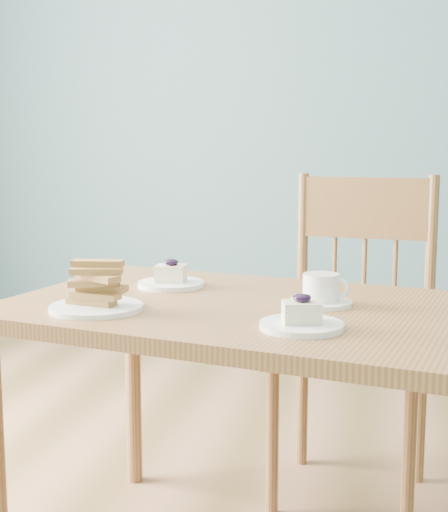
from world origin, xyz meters
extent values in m
cube|color=slate|center=(0.00, 2.50, 1.35)|extent=(5.00, 0.01, 2.70)
cube|color=olive|center=(0.01, -0.09, 0.68)|extent=(1.43, 0.99, 0.04)
cylinder|color=olive|center=(-0.51, 0.34, 0.33)|extent=(0.05, 0.05, 0.66)
cube|color=olive|center=(0.17, 0.38, 0.46)|extent=(0.51, 0.49, 0.04)
cylinder|color=olive|center=(-0.04, 0.22, 0.22)|extent=(0.04, 0.04, 0.44)
cylinder|color=olive|center=(0.34, 0.17, 0.22)|extent=(0.04, 0.04, 0.44)
cylinder|color=olive|center=(0.00, 0.59, 0.22)|extent=(0.04, 0.04, 0.44)
cylinder|color=olive|center=(0.39, 0.53, 0.22)|extent=(0.04, 0.04, 0.44)
cylinder|color=olive|center=(0.00, 0.60, 0.74)|extent=(0.03, 0.03, 0.51)
cylinder|color=olive|center=(0.40, 0.54, 0.74)|extent=(0.03, 0.03, 0.51)
cube|color=olive|center=(0.20, 0.57, 0.88)|extent=(0.39, 0.08, 0.19)
cylinder|color=olive|center=(0.10, 0.58, 0.64)|extent=(0.02, 0.02, 0.30)
cylinder|color=olive|center=(0.20, 0.57, 0.64)|extent=(0.02, 0.02, 0.30)
cylinder|color=olive|center=(0.29, 0.56, 0.64)|extent=(0.02, 0.02, 0.30)
cylinder|color=white|center=(0.09, -0.29, 0.70)|extent=(0.18, 0.18, 0.01)
cube|color=beige|center=(0.09, -0.29, 0.73)|extent=(0.09, 0.08, 0.04)
ellipsoid|color=black|center=(0.09, -0.29, 0.76)|extent=(0.04, 0.04, 0.02)
sphere|color=black|center=(0.10, -0.29, 0.76)|extent=(0.02, 0.02, 0.02)
sphere|color=black|center=(0.08, -0.28, 0.76)|extent=(0.02, 0.02, 0.02)
sphere|color=black|center=(0.09, -0.30, 0.76)|extent=(0.02, 0.02, 0.02)
cylinder|color=white|center=(-0.31, 0.10, 0.70)|extent=(0.18, 0.18, 0.01)
cube|color=beige|center=(-0.31, 0.10, 0.73)|extent=(0.08, 0.07, 0.05)
ellipsoid|color=black|center=(-0.31, 0.10, 0.76)|extent=(0.04, 0.04, 0.02)
sphere|color=black|center=(-0.30, 0.10, 0.76)|extent=(0.02, 0.02, 0.02)
sphere|color=black|center=(-0.32, 0.10, 0.76)|extent=(0.02, 0.02, 0.02)
sphere|color=black|center=(-0.31, 0.09, 0.76)|extent=(0.02, 0.02, 0.02)
cylinder|color=white|center=(0.11, -0.05, 0.70)|extent=(0.15, 0.15, 0.01)
cylinder|color=white|center=(0.11, -0.05, 0.74)|extent=(0.09, 0.09, 0.07)
cylinder|color=olive|center=(0.11, -0.05, 0.77)|extent=(0.07, 0.07, 0.00)
torus|color=white|center=(0.15, -0.05, 0.74)|extent=(0.05, 0.02, 0.05)
cylinder|color=white|center=(-0.40, -0.22, 0.70)|extent=(0.22, 0.22, 0.01)
camera|label=1|loc=(0.24, -1.73, 1.07)|focal=50.00mm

